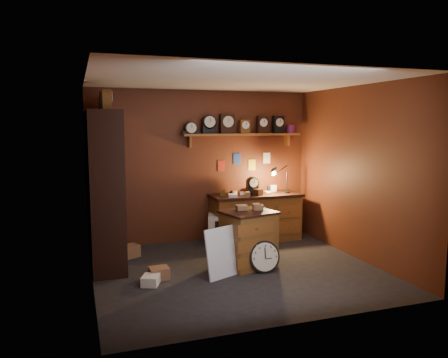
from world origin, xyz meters
TOP-DOWN VIEW (x-y plane):
  - floor at (0.00, 0.00)m, footprint 4.00×4.00m
  - room_shell at (0.04, 0.11)m, footprint 4.02×3.62m
  - shelving_unit at (-1.79, 0.98)m, footprint 0.47×1.60m
  - workbench at (0.91, 1.47)m, footprint 1.65×0.66m
  - low_cabinet at (0.22, 0.12)m, footprint 0.86×0.77m
  - big_round_clock at (0.34, -0.20)m, footprint 0.46×0.16m
  - white_panel at (-0.29, -0.18)m, footprint 0.55×0.35m
  - mini_fridge at (0.25, 1.39)m, footprint 0.63×0.65m
  - floor_box_a at (-1.13, 0.02)m, footprint 0.27×0.23m
  - floor_box_b at (-1.28, -0.17)m, footprint 0.29×0.31m
  - floor_box_c at (-1.39, 1.15)m, footprint 0.33×0.31m

SIDE VIEW (x-z plane):
  - floor at x=0.00m, z-range 0.00..0.00m
  - white_panel at x=-0.29m, z-range -0.35..0.35m
  - floor_box_b at x=-1.28m, z-range 0.00..0.13m
  - floor_box_a at x=-1.13m, z-range 0.00..0.16m
  - floor_box_c at x=-1.39m, z-range 0.00..0.20m
  - big_round_clock at x=0.34m, z-range -0.01..0.46m
  - mini_fridge at x=0.25m, z-range 0.00..0.52m
  - low_cabinet at x=0.22m, z-range -0.01..0.91m
  - workbench at x=0.91m, z-range -0.21..1.15m
  - shelving_unit at x=-1.79m, z-range -0.03..2.54m
  - room_shell at x=0.04m, z-range 0.37..3.08m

